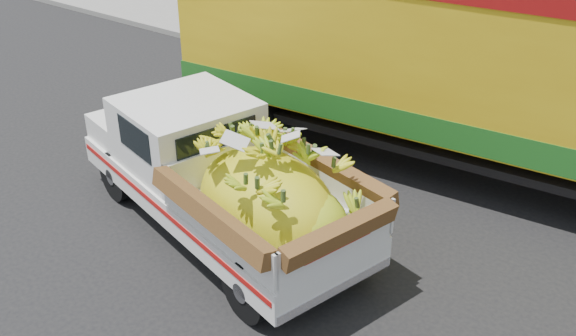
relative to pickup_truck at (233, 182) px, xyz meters
The scene contains 5 objects.
ground 1.59m from the pickup_truck, ahead, with size 100.00×100.00×0.00m, color black.
curb 6.69m from the pickup_truck, 79.01° to the left, with size 60.00×0.25×0.15m, color gray.
sidewalk 8.75m from the pickup_truck, 81.65° to the left, with size 60.00×4.00×0.14m, color gray.
pickup_truck is the anchor object (origin of this frame).
semi_trailer 4.92m from the pickup_truck, 58.15° to the left, with size 12.04×3.64×3.80m.
Camera 1 is at (4.02, -5.70, 5.43)m, focal length 40.00 mm.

